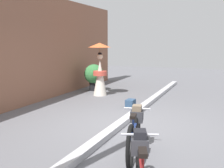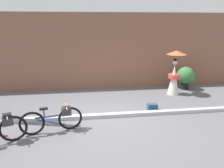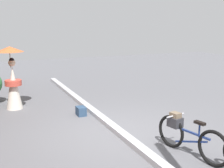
{
  "view_description": "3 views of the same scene",
  "coord_description": "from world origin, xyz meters",
  "px_view_note": "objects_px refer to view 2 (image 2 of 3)",
  "views": [
    {
      "loc": [
        -5.98,
        -2.17,
        1.9
      ],
      "look_at": [
        0.01,
        0.27,
        0.94
      ],
      "focal_mm": 45.37,
      "sensor_mm": 36.0,
      "label": 1
    },
    {
      "loc": [
        -0.71,
        -6.65,
        3.0
      ],
      "look_at": [
        0.28,
        0.46,
        0.99
      ],
      "focal_mm": 35.57,
      "sensor_mm": 36.0,
      "label": 2
    },
    {
      "loc": [
        -5.87,
        2.74,
        2.55
      ],
      "look_at": [
        -0.06,
        0.2,
        1.22
      ],
      "focal_mm": 47.13,
      "sensor_mm": 36.0,
      "label": 3
    }
  ],
  "objects_px": {
    "potted_plant_by_door": "(186,76)",
    "person_with_parasol": "(174,73)",
    "backpack_on_pavement": "(152,107)",
    "bicycle_near_officer": "(55,118)"
  },
  "relations": [
    {
      "from": "bicycle_near_officer",
      "to": "person_with_parasol",
      "type": "relative_size",
      "value": 0.91
    },
    {
      "from": "backpack_on_pavement",
      "to": "bicycle_near_officer",
      "type": "bearing_deg",
      "value": -160.47
    },
    {
      "from": "person_with_parasol",
      "to": "backpack_on_pavement",
      "type": "distance_m",
      "value": 2.34
    },
    {
      "from": "potted_plant_by_door",
      "to": "bicycle_near_officer",
      "type": "bearing_deg",
      "value": -148.32
    },
    {
      "from": "potted_plant_by_door",
      "to": "backpack_on_pavement",
      "type": "height_order",
      "value": "potted_plant_by_door"
    },
    {
      "from": "potted_plant_by_door",
      "to": "person_with_parasol",
      "type": "bearing_deg",
      "value": -143.91
    },
    {
      "from": "person_with_parasol",
      "to": "backpack_on_pavement",
      "type": "bearing_deg",
      "value": -131.46
    },
    {
      "from": "potted_plant_by_door",
      "to": "backpack_on_pavement",
      "type": "relative_size",
      "value": 3.11
    },
    {
      "from": "person_with_parasol",
      "to": "potted_plant_by_door",
      "type": "height_order",
      "value": "person_with_parasol"
    },
    {
      "from": "bicycle_near_officer",
      "to": "backpack_on_pavement",
      "type": "xyz_separation_m",
      "value": [
        3.21,
        1.14,
        -0.28
      ]
    }
  ]
}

